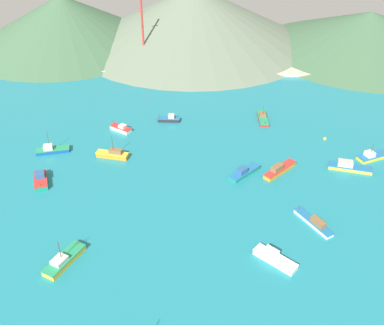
# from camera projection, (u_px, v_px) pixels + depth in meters

# --- Properties ---
(ground) EXTENTS (260.00, 280.00, 0.50)m
(ground) POSITION_uv_depth(u_px,v_px,m) (192.00, 229.00, 95.24)
(ground) COLOR teal
(fishing_boat_1) EXTENTS (7.07, 10.17, 6.13)m
(fishing_boat_1) POSITION_uv_depth(u_px,v_px,m) (64.00, 260.00, 86.25)
(fishing_boat_1) COLOR gold
(fishing_boat_1) RESTS_ON ground
(fishing_boat_2) EXTENTS (9.41, 9.53, 2.65)m
(fishing_boat_2) POSITION_uv_depth(u_px,v_px,m) (279.00, 169.00, 112.23)
(fishing_boat_2) COLOR orange
(fishing_boat_2) RESTS_ON ground
(fishing_boat_3) EXTENTS (8.79, 7.89, 2.46)m
(fishing_boat_3) POSITION_uv_depth(u_px,v_px,m) (274.00, 258.00, 86.61)
(fishing_boat_3) COLOR silver
(fishing_boat_3) RESTS_ON ground
(fishing_boat_4) EXTENTS (3.05, 9.81, 4.42)m
(fishing_boat_4) POSITION_uv_depth(u_px,v_px,m) (263.00, 118.00, 136.27)
(fishing_boat_4) COLOR red
(fishing_boat_4) RESTS_ON ground
(fishing_boat_6) EXTENTS (11.53, 5.34, 2.38)m
(fishing_boat_6) POSITION_uv_depth(u_px,v_px,m) (349.00, 167.00, 113.51)
(fishing_boat_6) COLOR gold
(fishing_boat_6) RESTS_ON ground
(fishing_boat_7) EXTENTS (5.74, 8.42, 2.88)m
(fishing_boat_7) POSITION_uv_depth(u_px,v_px,m) (40.00, 179.00, 108.62)
(fishing_boat_7) COLOR #198466
(fishing_boat_7) RESTS_ON ground
(fishing_boat_8) EXTENTS (7.41, 10.07, 2.21)m
(fishing_boat_8) POSITION_uv_depth(u_px,v_px,m) (314.00, 222.00, 95.57)
(fishing_boat_8) COLOR silver
(fishing_boat_8) RESTS_ON ground
(fishing_boat_9) EXTENTS (6.88, 2.21, 2.51)m
(fishing_boat_9) POSITION_uv_depth(u_px,v_px,m) (169.00, 119.00, 135.29)
(fishing_boat_9) COLOR #232328
(fishing_boat_9) RESTS_ON ground
(fishing_boat_10) EXTENTS (9.13, 3.82, 6.80)m
(fishing_boat_10) POSITION_uv_depth(u_px,v_px,m) (113.00, 154.00, 118.15)
(fishing_boat_10) COLOR orange
(fishing_boat_10) RESTS_ON ground
(fishing_boat_11) EXTENTS (8.76, 8.99, 2.38)m
(fishing_boat_11) POSITION_uv_depth(u_px,v_px,m) (244.00, 172.00, 111.53)
(fishing_boat_11) COLOR #198466
(fishing_boat_11) RESTS_ON ground
(fishing_boat_13) EXTENTS (9.50, 5.10, 6.70)m
(fishing_boat_13) POSITION_uv_depth(u_px,v_px,m) (52.00, 150.00, 120.51)
(fishing_boat_13) COLOR #14478C
(fishing_boat_13) RESTS_ON ground
(fishing_boat_14) EXTENTS (8.77, 6.33, 4.68)m
(fishing_boat_14) POSITION_uv_depth(u_px,v_px,m) (371.00, 156.00, 117.71)
(fishing_boat_14) COLOR gold
(fishing_boat_14) RESTS_ON ground
(fishing_boat_15) EXTENTS (7.03, 5.62, 2.63)m
(fishing_boat_15) POSITION_uv_depth(u_px,v_px,m) (121.00, 128.00, 130.42)
(fishing_boat_15) COLOR silver
(fishing_boat_15) RESTS_ON ground
(buoy_0) EXTENTS (1.00, 1.00, 1.00)m
(buoy_0) POSITION_uv_depth(u_px,v_px,m) (325.00, 139.00, 126.55)
(buoy_0) COLOR gold
(buoy_0) RESTS_ON ground
(beach_strip) EXTENTS (247.00, 18.08, 1.20)m
(beach_strip) POSITION_uv_depth(u_px,v_px,m) (201.00, 65.00, 173.20)
(beach_strip) COLOR beige
(beach_strip) RESTS_ON ground
(hill_west) EXTENTS (85.57, 85.57, 21.48)m
(hill_west) POSITION_uv_depth(u_px,v_px,m) (64.00, 21.00, 189.83)
(hill_west) COLOR #3D6042
(hill_west) RESTS_ON ground
(hill_central) EXTENTS (105.90, 105.90, 24.73)m
(hill_central) POSITION_uv_depth(u_px,v_px,m) (194.00, 15.00, 190.85)
(hill_central) COLOR #60705B
(hill_central) RESTS_ON ground
(hill_east) EXTENTS (94.59, 94.59, 16.18)m
(hill_east) POSITION_uv_depth(u_px,v_px,m) (368.00, 31.00, 186.25)
(hill_east) COLOR #3D6042
(hill_east) RESTS_ON ground
(radio_tower) EXTENTS (2.62, 2.09, 26.17)m
(radio_tower) POSITION_uv_depth(u_px,v_px,m) (143.00, 33.00, 166.95)
(radio_tower) COLOR #B7332D
(radio_tower) RESTS_ON ground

